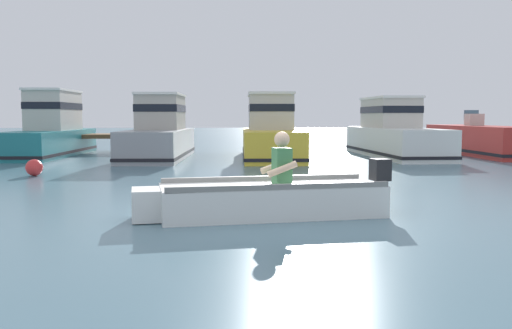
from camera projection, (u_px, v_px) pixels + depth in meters
name	position (u px, v px, depth m)	size (l,w,h in m)	color
ground_plane	(261.00, 214.00, 7.87)	(120.00, 120.00, 0.00)	slate
rowboat_with_person	(267.00, 198.00, 7.68)	(3.73, 1.51, 1.19)	white
moored_boat_teal	(51.00, 131.00, 19.49)	(1.98, 6.32, 2.37)	#1E727A
moored_boat_grey	(160.00, 134.00, 18.31)	(2.17, 6.01, 2.18)	gray
moored_boat_yellow	(271.00, 134.00, 18.43)	(2.16, 6.16, 2.20)	gold
moored_boat_white	(393.00, 134.00, 19.29)	(1.88, 6.55, 2.10)	white
moored_boat_red	(479.00, 141.00, 19.90)	(1.81, 6.62, 1.64)	#B72D28
mooring_buoy	(34.00, 168.00, 12.82)	(0.39, 0.39, 0.39)	red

